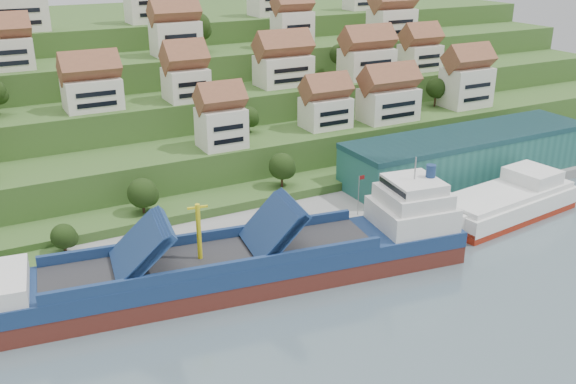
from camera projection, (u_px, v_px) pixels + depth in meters
ground at (302, 267)px, 109.72m from camera, size 300.00×300.00×0.00m
quay at (352, 209)px, 130.34m from camera, size 180.00×14.00×2.20m
hillside at (133, 88)px, 190.69m from camera, size 260.00×128.00×31.00m
hillside_village at (183, 64)px, 151.69m from camera, size 157.19×62.16×28.95m
hillside_trees at (165, 117)px, 136.40m from camera, size 138.77×62.81×31.36m
warehouse at (468, 154)px, 143.68m from camera, size 60.00×15.00×10.00m
flagpole at (359, 192)px, 123.27m from camera, size 1.28×0.16×8.00m
cargo_ship at (241, 266)px, 102.92m from camera, size 82.19×23.56×18.06m
second_ship at (507, 203)px, 129.09m from camera, size 32.85×15.46×9.18m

